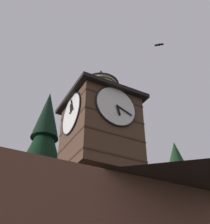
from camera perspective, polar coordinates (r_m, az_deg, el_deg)
name	(u,v)px	position (r m, az deg, el deg)	size (l,w,h in m)	color
clock_tower	(100,128)	(17.92, -0.97, -3.09)	(4.52, 4.52, 7.85)	#4C3323
pine_tree_behind	(35,209)	(20.59, -13.43, -17.85)	(6.87, 6.87, 16.41)	#473323
moon	(117,215)	(52.83, 2.26, -19.33)	(1.95, 1.95, 1.95)	silver
flying_bird_high	(159,45)	(25.12, 10.48, 12.76)	(0.67, 0.62, 0.15)	black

